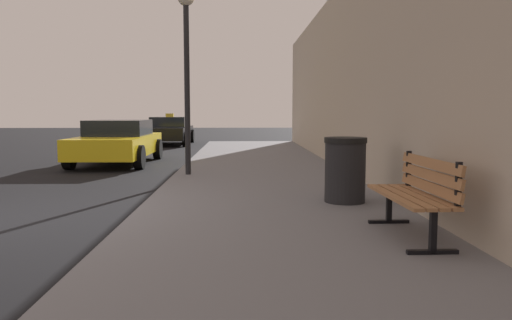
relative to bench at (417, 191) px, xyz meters
The scene contains 7 objects.
sidewalk 2.21m from the bench, 130.83° to the left, with size 4.00×32.00×0.15m, color slate.
building_wall 2.42m from the bench, 63.33° to the left, with size 0.70×32.00×4.55m, color #BCAD99.
bench is the anchor object (origin of this frame).
trash_bin 2.13m from the bench, 99.32° to the left, with size 0.64×0.64×0.98m.
street_lamp 6.68m from the bench, 119.20° to the left, with size 0.36×0.36×3.95m.
car_yellow 10.75m from the bench, 120.82° to the left, with size 2.05×4.45×1.27m.
car_black 18.53m from the bench, 106.44° to the left, with size 2.01×4.40×1.43m.
Camera 1 is at (3.48, -6.86, 1.51)m, focal length 34.66 mm.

